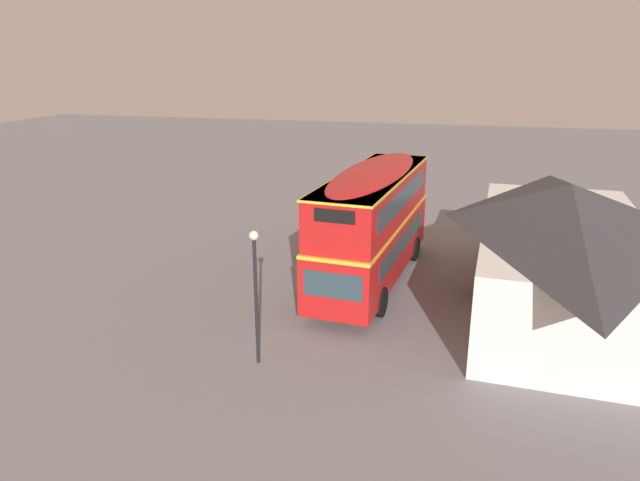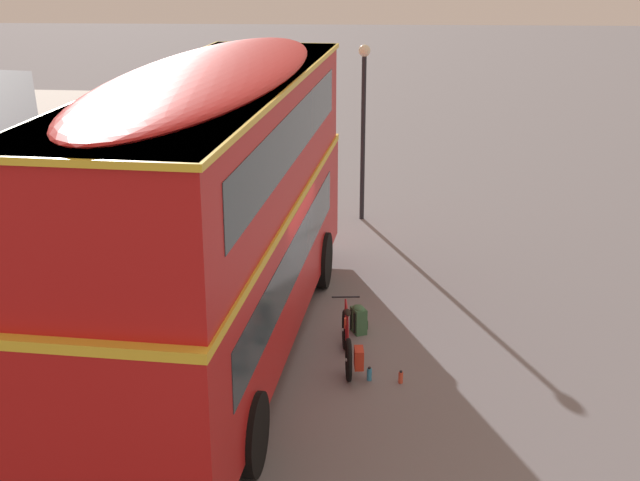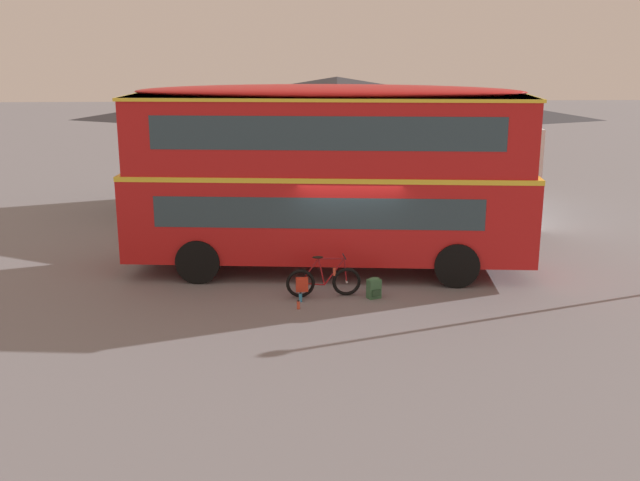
# 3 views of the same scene
# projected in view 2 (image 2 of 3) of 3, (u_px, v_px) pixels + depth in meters

# --- Properties ---
(ground_plane) EXTENTS (120.00, 120.00, 0.00)m
(ground_plane) POSITION_uv_depth(u_px,v_px,m) (265.00, 343.00, 14.49)
(ground_plane) COLOR slate
(double_decker_bus) EXTENTS (10.45, 3.49, 4.79)m
(double_decker_bus) POSITION_uv_depth(u_px,v_px,m) (217.00, 201.00, 13.24)
(double_decker_bus) COLOR black
(double_decker_bus) RESTS_ON ground
(touring_bicycle) EXTENTS (1.77, 0.54, 0.99)m
(touring_bicycle) POSITION_uv_depth(u_px,v_px,m) (348.00, 344.00, 13.62)
(touring_bicycle) COLOR black
(touring_bicycle) RESTS_ON ground
(backpack_on_ground) EXTENTS (0.36, 0.33, 0.51)m
(backpack_on_ground) POSITION_uv_depth(u_px,v_px,m) (359.00, 319.00, 14.81)
(backpack_on_ground) COLOR #386642
(backpack_on_ground) RESTS_ON ground
(water_bottle_red_squeeze) EXTENTS (0.07, 0.07, 0.21)m
(water_bottle_red_squeeze) POSITION_uv_depth(u_px,v_px,m) (401.00, 377.00, 13.16)
(water_bottle_red_squeeze) COLOR #D84C33
(water_bottle_red_squeeze) RESTS_ON ground
(water_bottle_blue_sports) EXTENTS (0.08, 0.08, 0.23)m
(water_bottle_blue_sports) POSITION_uv_depth(u_px,v_px,m) (369.00, 374.00, 13.23)
(water_bottle_blue_sports) COLOR #338CBF
(water_bottle_blue_sports) RESTS_ON ground
(street_lamp) EXTENTS (0.28, 0.28, 4.22)m
(street_lamp) POSITION_uv_depth(u_px,v_px,m) (363.00, 112.00, 20.17)
(street_lamp) COLOR black
(street_lamp) RESTS_ON ground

